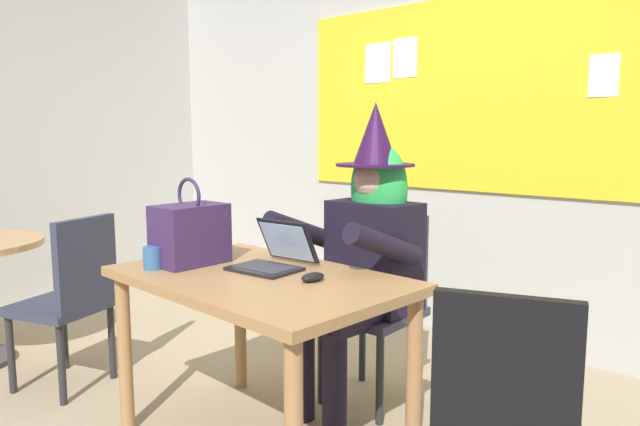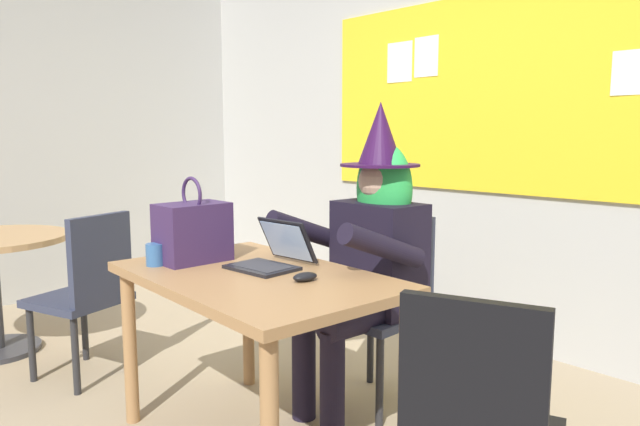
# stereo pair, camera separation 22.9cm
# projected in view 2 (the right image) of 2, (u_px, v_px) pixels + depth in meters

# --- Properties ---
(wall_back_bulletin) EXTENTS (5.79, 2.05, 2.82)m
(wall_back_bulletin) POSITION_uv_depth(u_px,v_px,m) (486.00, 114.00, 3.61)
(wall_back_bulletin) COLOR #B2B2AD
(wall_back_bulletin) RESTS_ON ground
(wall_side_window) EXTENTS (0.12, 11.83, 2.82)m
(wall_side_window) POSITION_uv_depth(u_px,v_px,m) (7.00, 120.00, 4.40)
(wall_side_window) COLOR #B2B2AD
(wall_side_window) RESTS_ON ground
(desk_main) EXTENTS (1.23, 0.81, 0.74)m
(desk_main) POSITION_uv_depth(u_px,v_px,m) (255.00, 297.00, 2.38)
(desk_main) COLOR #A37547
(desk_main) RESTS_ON ground
(chair_at_desk) EXTENTS (0.44, 0.44, 0.92)m
(chair_at_desk) POSITION_uv_depth(u_px,v_px,m) (386.00, 296.00, 2.85)
(chair_at_desk) COLOR #2D3347
(chair_at_desk) RESTS_ON ground
(person_costumed) EXTENTS (0.61, 0.66, 1.45)m
(person_costumed) POSITION_uv_depth(u_px,v_px,m) (370.00, 242.00, 2.73)
(person_costumed) COLOR black
(person_costumed) RESTS_ON ground
(laptop) EXTENTS (0.30, 0.32, 0.20)m
(laptop) POSITION_uv_depth(u_px,v_px,m) (272.00, 257.00, 2.47)
(laptop) COLOR black
(laptop) RESTS_ON desk_main
(computer_mouse) EXTENTS (0.07, 0.11, 0.03)m
(computer_mouse) POSITION_uv_depth(u_px,v_px,m) (305.00, 277.00, 2.24)
(computer_mouse) COLOR black
(computer_mouse) RESTS_ON desk_main
(handbag) EXTENTS (0.20, 0.30, 0.38)m
(handbag) POSITION_uv_depth(u_px,v_px,m) (193.00, 231.00, 2.58)
(handbag) COLOR #38234C
(handbag) RESTS_ON desk_main
(coffee_mug) EXTENTS (0.08, 0.08, 0.09)m
(coffee_mug) POSITION_uv_depth(u_px,v_px,m) (155.00, 255.00, 2.50)
(coffee_mug) COLOR #336099
(coffee_mug) RESTS_ON desk_main
(chair_spare_by_window) EXTENTS (0.53, 0.53, 0.90)m
(chair_spare_by_window) POSITION_uv_depth(u_px,v_px,m) (88.00, 288.00, 3.07)
(chair_spare_by_window) COLOR #2D3347
(chair_spare_by_window) RESTS_ON ground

